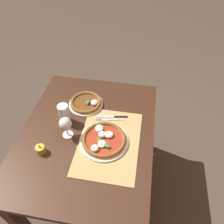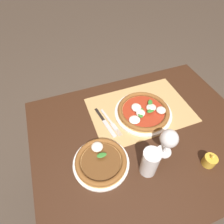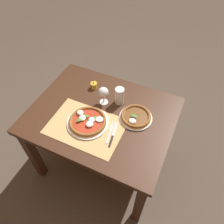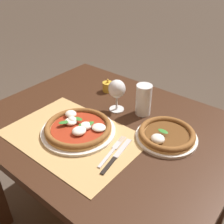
% 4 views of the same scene
% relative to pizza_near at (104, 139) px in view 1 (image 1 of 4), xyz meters
% --- Properties ---
extents(ground_plane, '(24.00, 24.00, 0.00)m').
position_rel_pizza_near_xyz_m(ground_plane, '(0.05, 0.12, -0.76)').
color(ground_plane, '#473D33').
extents(dining_table, '(1.10, 0.87, 0.74)m').
position_rel_pizza_near_xyz_m(dining_table, '(0.05, 0.12, -0.14)').
color(dining_table, '#382114').
rests_on(dining_table, ground).
extents(paper_placemat, '(0.55, 0.38, 0.00)m').
position_rel_pizza_near_xyz_m(paper_placemat, '(0.00, -0.03, -0.02)').
color(paper_placemat, tan).
rests_on(paper_placemat, dining_table).
extents(pizza_near, '(0.31, 0.31, 0.05)m').
position_rel_pizza_near_xyz_m(pizza_near, '(0.00, 0.00, 0.00)').
color(pizza_near, silver).
rests_on(pizza_near, paper_placemat).
extents(pizza_far, '(0.25, 0.25, 0.05)m').
position_rel_pizza_near_xyz_m(pizza_far, '(0.31, 0.19, -0.00)').
color(pizza_far, silver).
rests_on(pizza_far, dining_table).
extents(wine_glass, '(0.08, 0.08, 0.16)m').
position_rel_pizza_near_xyz_m(wine_glass, '(0.01, 0.24, 0.08)').
color(wine_glass, silver).
rests_on(wine_glass, dining_table).
extents(pint_glass, '(0.07, 0.07, 0.15)m').
position_rel_pizza_near_xyz_m(pint_glass, '(0.13, 0.29, 0.05)').
color(pint_glass, silver).
rests_on(pint_glass, dining_table).
extents(fork, '(0.05, 0.20, 0.00)m').
position_rel_pizza_near_xyz_m(fork, '(0.19, -0.01, -0.02)').
color(fork, '#B7B7BC').
rests_on(fork, paper_placemat).
extents(knife, '(0.05, 0.21, 0.01)m').
position_rel_pizza_near_xyz_m(knife, '(0.21, -0.02, -0.02)').
color(knife, black).
rests_on(knife, paper_placemat).
extents(votive_candle, '(0.06, 0.06, 0.07)m').
position_rel_pizza_near_xyz_m(votive_candle, '(-0.14, 0.36, 0.00)').
color(votive_candle, gold).
rests_on(votive_candle, dining_table).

